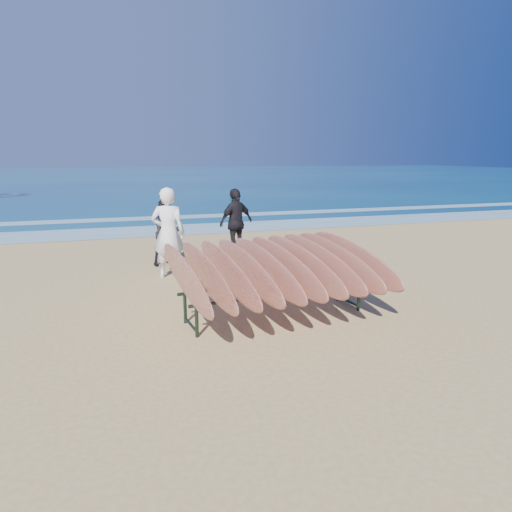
# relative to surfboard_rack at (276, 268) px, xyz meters

# --- Properties ---
(ground) EXTENTS (120.00, 120.00, 0.00)m
(ground) POSITION_rel_surfboard_rack_xyz_m (-0.17, -0.24, -0.86)
(ground) COLOR tan
(ground) RESTS_ON ground
(ocean) EXTENTS (160.00, 160.00, 0.00)m
(ocean) POSITION_rel_surfboard_rack_xyz_m (-0.17, 54.76, -0.85)
(ocean) COLOR navy
(ocean) RESTS_ON ground
(foam_near) EXTENTS (160.00, 160.00, 0.00)m
(foam_near) POSITION_rel_surfboard_rack_xyz_m (-0.17, 9.76, -0.85)
(foam_near) COLOR white
(foam_near) RESTS_ON ground
(foam_far) EXTENTS (160.00, 160.00, 0.00)m
(foam_far) POSITION_rel_surfboard_rack_xyz_m (-0.17, 13.26, -0.85)
(foam_far) COLOR white
(foam_far) RESTS_ON ground
(surfboard_rack) EXTENTS (3.47, 3.16, 1.35)m
(surfboard_rack) POSITION_rel_surfboard_rack_xyz_m (0.00, 0.00, 0.00)
(surfboard_rack) COLOR black
(surfboard_rack) RESTS_ON ground
(person_white) EXTENTS (0.83, 0.65, 2.02)m
(person_white) POSITION_rel_surfboard_rack_xyz_m (-1.39, 3.14, 0.15)
(person_white) COLOR white
(person_white) RESTS_ON ground
(person_dark_a) EXTENTS (0.95, 0.84, 1.63)m
(person_dark_a) POSITION_rel_surfboard_rack_xyz_m (-1.28, 4.34, -0.05)
(person_dark_a) COLOR black
(person_dark_a) RESTS_ON ground
(person_dark_b) EXTENTS (1.16, 0.85, 1.83)m
(person_dark_b) POSITION_rel_surfboard_rack_xyz_m (0.62, 4.88, 0.05)
(person_dark_b) COLOR black
(person_dark_b) RESTS_ON ground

